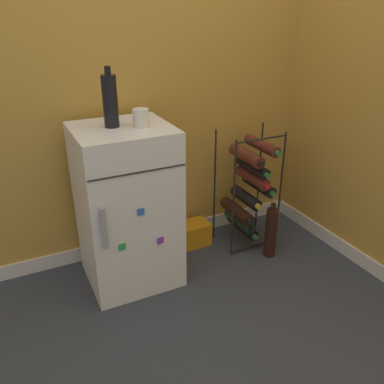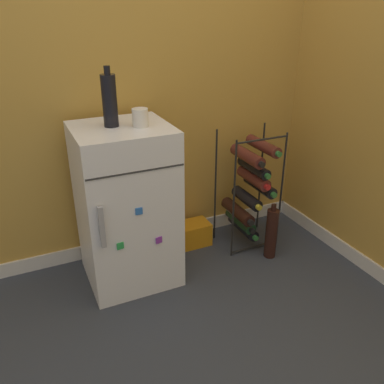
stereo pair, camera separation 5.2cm
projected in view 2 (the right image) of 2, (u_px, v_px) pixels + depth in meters
ground_plane at (205, 285)px, 2.32m from camera, size 14.00×14.00×0.00m
wall_back at (161, 47)px, 2.28m from camera, size 6.89×0.07×2.50m
mini_fridge at (127, 206)px, 2.22m from camera, size 0.49×0.49×0.90m
wine_rack at (249, 189)px, 2.59m from camera, size 0.36×0.32×0.77m
soda_box at (191, 234)px, 2.68m from camera, size 0.25×0.15×0.15m
fridge_top_cup at (140, 118)px, 2.02m from camera, size 0.08×0.08×0.09m
fridge_top_bottle at (110, 100)px, 1.98m from camera, size 0.07×0.07×0.29m
loose_bottle_floor at (271, 233)px, 2.52m from camera, size 0.07×0.07×0.37m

